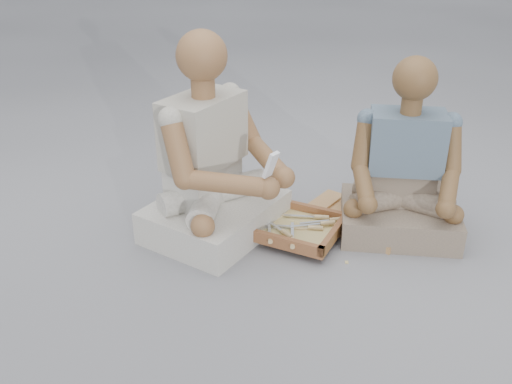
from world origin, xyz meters
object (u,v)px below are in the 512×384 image
Objects in this scene: carved_panel at (356,219)px; tool_tray at (291,226)px; craftsman at (213,169)px; companion at (403,178)px.

tool_tray is (-0.20, -0.30, 0.04)m from carved_panel.
carved_panel is 0.77m from craftsman.
tool_tray is at bearing 114.48° from craftsman.
tool_tray reaches higher than carved_panel.
craftsman is 0.89m from companion.
carved_panel is at bearing 56.31° from tool_tray.
craftsman reaches higher than tool_tray.
carved_panel is at bearing -13.82° from companion.
craftsman is at bearing -154.70° from tool_tray.
tool_tray is 0.46m from craftsman.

